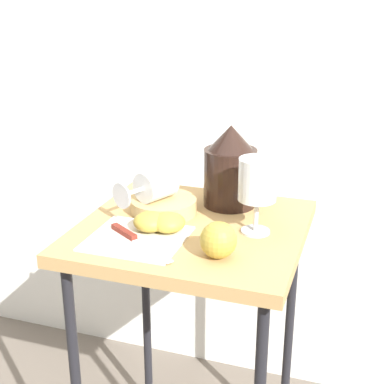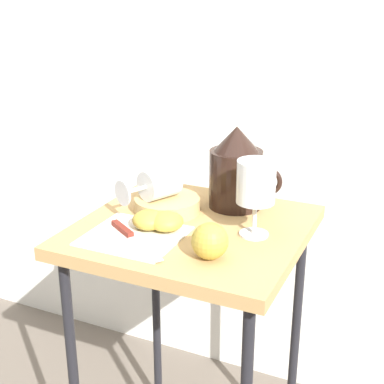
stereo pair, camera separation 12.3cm
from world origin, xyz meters
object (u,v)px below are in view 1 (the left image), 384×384
wine_glass_upright (257,183)px  apple_half_left (150,222)px  pitcher (230,174)px  wine_glass_tipped_near (154,185)px  basket_tray (164,206)px  knife (132,237)px  apple_whole (218,240)px  apple_half_right (168,222)px  table (192,258)px

wine_glass_upright → apple_half_left: size_ratio=2.26×
pitcher → wine_glass_tipped_near: bearing=-144.5°
basket_tray → apple_half_left: bearing=-83.6°
basket_tray → pitcher: size_ratio=0.78×
knife → wine_glass_tipped_near: bearing=94.2°
apple_whole → apple_half_left: bearing=158.5°
apple_half_right → wine_glass_upright: bearing=19.3°
pitcher → wine_glass_tipped_near: pitcher is taller
wine_glass_tipped_near → apple_half_right: bearing=-53.4°
basket_tray → wine_glass_upright: bearing=-10.1°
table → knife: knife is taller
wine_glass_tipped_near → apple_whole: wine_glass_tipped_near is taller
apple_half_left → knife: bearing=-108.9°
table → wine_glass_upright: (0.15, 0.01, 0.20)m
apple_half_right → wine_glass_tipped_near: bearing=126.6°
basket_tray → wine_glass_tipped_near: wine_glass_tipped_near is taller
basket_tray → wine_glass_tipped_near: 0.06m
table → wine_glass_upright: size_ratio=4.37×
knife → wine_glass_upright: bearing=28.0°
knife → apple_half_right: bearing=47.6°
wine_glass_upright → apple_half_left: (-0.22, -0.07, -0.09)m
table → apple_whole: (0.10, -0.13, 0.12)m
wine_glass_tipped_near → apple_whole: 0.27m
basket_tray → apple_whole: size_ratio=2.10×
basket_tray → apple_half_left: 0.11m
apple_whole → wine_glass_tipped_near: bearing=140.2°
wine_glass_tipped_near → table: bearing=-19.8°
table → apple_whole: size_ratio=9.88×
basket_tray → apple_half_left: apple_half_left is taller
wine_glass_upright → apple_half_left: wine_glass_upright is taller
table → apple_half_left: bearing=-139.3°
wine_glass_tipped_near → apple_half_right: (0.07, -0.09, -0.05)m
apple_half_left → apple_whole: size_ratio=1.00×
apple_half_left → apple_whole: (0.18, -0.07, 0.01)m
pitcher → apple_whole: bearing=-79.7°
table → apple_half_right: size_ratio=9.88×
pitcher → wine_glass_upright: (0.10, -0.14, 0.03)m
pitcher → table: bearing=-108.3°
apple_half_right → pitcher: bearing=67.5°
table → apple_half_right: (-0.04, -0.06, 0.11)m
apple_whole → table: bearing=126.9°
pitcher → wine_glass_tipped_near: (-0.15, -0.11, -0.01)m
table → wine_glass_upright: wine_glass_upright is taller
wine_glass_tipped_near → pitcher: bearing=35.5°
apple_half_left → knife: apple_half_left is taller
basket_tray → pitcher: pitcher is taller
wine_glass_tipped_near → wine_glass_upright: bearing=-7.0°
pitcher → wine_glass_upright: bearing=-55.8°
table → wine_glass_tipped_near: size_ratio=4.57×
pitcher → wine_glass_tipped_near: 0.19m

